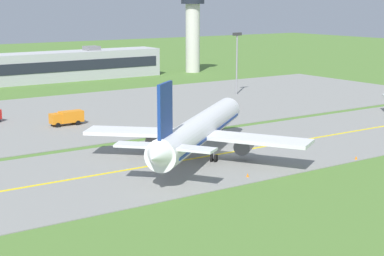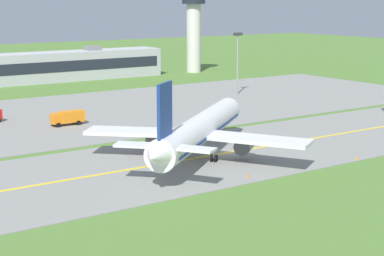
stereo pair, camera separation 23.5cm
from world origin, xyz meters
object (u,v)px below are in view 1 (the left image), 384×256
object	(u,v)px
airplane_lead	(199,130)
control_tower	(193,21)
service_truck_baggage	(67,117)
apron_light_mast	(237,56)

from	to	relation	value
airplane_lead	control_tower	distance (m)	110.41
airplane_lead	service_truck_baggage	xyz separation A→B (m)	(-5.77, 33.05, -2.60)
airplane_lead	service_truck_baggage	bearing A→B (deg)	99.91
control_tower	apron_light_mast	xyz separation A→B (m)	(-18.72, -45.49, -6.39)
service_truck_baggage	control_tower	bearing A→B (deg)	40.63
service_truck_baggage	apron_light_mast	bearing A→B (deg)	14.22
airplane_lead	apron_light_mast	distance (m)	62.67
control_tower	service_truck_baggage	bearing A→B (deg)	-139.37
control_tower	apron_light_mast	bearing A→B (deg)	-112.37
airplane_lead	control_tower	bearing A→B (deg)	55.86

